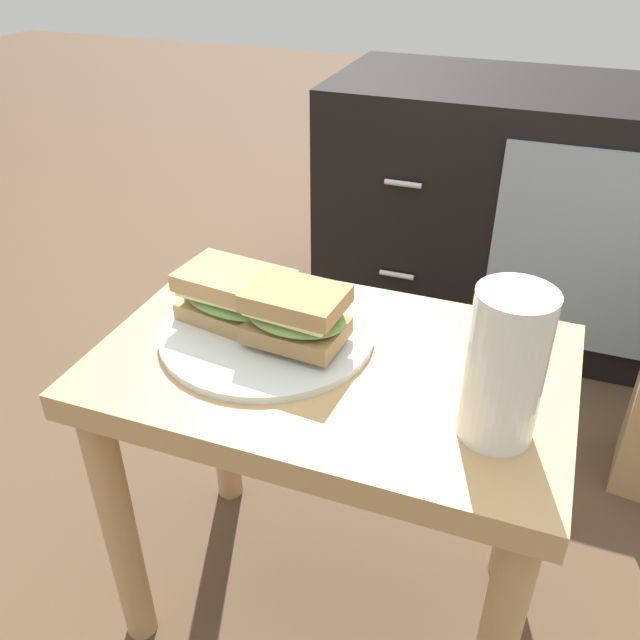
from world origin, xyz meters
TOP-DOWN VIEW (x-y plane):
  - ground_plane at (0.00, 0.00)m, footprint 8.00×8.00m
  - side_table at (0.00, 0.00)m, footprint 0.56×0.36m
  - tv_cabinet at (0.17, 0.95)m, footprint 0.96×0.46m
  - plate at (-0.09, 0.01)m, footprint 0.27×0.27m
  - sandwich_front at (-0.14, 0.03)m, footprint 0.16×0.12m
  - sandwich_back at (-0.05, 0.00)m, footprint 0.13×0.10m
  - beer_glass at (0.20, -0.06)m, footprint 0.08×0.08m

SIDE VIEW (x-z plane):
  - ground_plane at x=0.00m, z-range 0.00..0.00m
  - tv_cabinet at x=0.17m, z-range 0.00..0.58m
  - side_table at x=0.00m, z-range 0.14..0.60m
  - plate at x=-0.09m, z-range 0.46..0.47m
  - sandwich_front at x=-0.14m, z-range 0.47..0.54m
  - sandwich_back at x=-0.05m, z-range 0.48..0.54m
  - beer_glass at x=0.20m, z-range 0.46..0.62m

